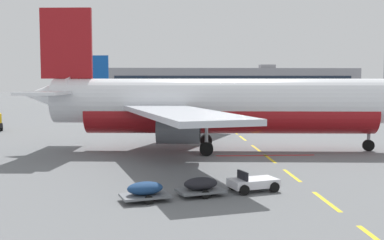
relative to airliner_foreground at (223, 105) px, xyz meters
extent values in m
cube|color=yellow|center=(3.14, -17.39, -3.95)|extent=(0.24, 4.00, 0.01)
cube|color=yellow|center=(3.14, -10.90, -3.95)|extent=(0.24, 4.00, 0.01)
cube|color=yellow|center=(3.14, -4.43, -3.95)|extent=(0.24, 4.00, 0.01)
cube|color=yellow|center=(3.14, 1.25, -3.95)|extent=(0.24, 4.00, 0.01)
cube|color=yellow|center=(3.14, 8.65, -3.95)|extent=(0.24, 4.00, 0.01)
cube|color=yellow|center=(3.14, 14.25, -3.95)|extent=(0.24, 4.00, 0.01)
cube|color=yellow|center=(3.14, 21.29, -3.95)|extent=(0.24, 4.00, 0.01)
cube|color=yellow|center=(3.14, 28.45, -3.95)|extent=(0.24, 4.00, 0.01)
cube|color=yellow|center=(3.14, 34.07, -3.95)|extent=(0.24, 4.00, 0.01)
cube|color=yellow|center=(3.14, 41.13, -3.95)|extent=(0.24, 4.00, 0.01)
cube|color=yellow|center=(3.14, 48.31, -3.95)|extent=(0.24, 4.00, 0.01)
cube|color=yellow|center=(3.14, 55.36, -3.95)|extent=(0.24, 4.00, 0.01)
cube|color=yellow|center=(3.14, 62.07, -3.95)|extent=(0.24, 4.00, 0.01)
cube|color=#B21414|center=(3.14, -2.84, -3.95)|extent=(8.00, 0.40, 0.01)
cylinder|color=white|center=(0.58, -0.05, 0.35)|extent=(30.31, 6.16, 3.80)
cylinder|color=maroon|center=(0.58, -0.05, -0.69)|extent=(24.70, 5.41, 3.50)
cone|color=white|center=(-15.12, 1.19, 0.83)|extent=(4.44, 3.55, 3.23)
cube|color=maroon|center=(-13.37, 1.06, 5.25)|extent=(4.41, 0.70, 6.00)
cube|color=white|center=(-13.82, 4.30, 1.11)|extent=(3.69, 6.63, 0.24)
cube|color=white|center=(-14.32, -2.08, 1.11)|extent=(3.69, 6.63, 0.24)
cube|color=#B7BCC6|center=(-2.71, 8.74, -0.12)|extent=(11.25, 17.49, 0.36)
cube|color=#B7BCC6|center=(-4.05, -8.21, -0.12)|extent=(8.98, 17.66, 0.36)
cylinder|color=#4C4F54|center=(-3.10, 5.76, -1.57)|extent=(3.36, 2.35, 2.10)
cylinder|color=black|center=(-1.50, 5.64, -1.57)|extent=(0.26, 1.79, 1.79)
cylinder|color=#4C4F54|center=(-3.96, -5.20, -1.57)|extent=(3.36, 2.35, 2.10)
cylinder|color=black|center=(-2.37, -5.33, -1.57)|extent=(0.26, 1.79, 1.79)
cylinder|color=gray|center=(12.45, -0.98, -2.12)|extent=(0.28, 0.28, 2.67)
cylinder|color=black|center=(12.45, -0.98, -3.45)|extent=(1.01, 0.36, 0.99)
cylinder|color=gray|center=(-1.21, 2.70, -2.09)|extent=(0.28, 0.28, 2.61)
cylinder|color=black|center=(-1.18, 3.05, -3.40)|extent=(1.12, 0.44, 1.10)
cylinder|color=black|center=(-1.23, 2.35, -3.40)|extent=(1.12, 0.44, 1.10)
cylinder|color=gray|center=(-1.62, -2.48, -2.09)|extent=(0.28, 0.28, 2.61)
cylinder|color=black|center=(-1.59, -2.13, -3.40)|extent=(1.12, 0.44, 1.10)
cylinder|color=black|center=(-1.64, -2.83, -3.40)|extent=(1.12, 0.44, 1.10)
cylinder|color=silver|center=(-6.43, 60.30, 0.09)|extent=(28.47, 8.89, 3.57)
cylinder|color=#0F479E|center=(-6.43, 60.30, -0.89)|extent=(23.24, 7.61, 3.29)
cone|color=silver|center=(7.46, 57.60, 0.09)|extent=(3.90, 4.06, 3.50)
cone|color=silver|center=(-20.97, 63.12, 0.54)|extent=(4.46, 3.73, 3.04)
cube|color=#192333|center=(6.49, 57.79, 0.72)|extent=(1.99, 2.92, 0.56)
cube|color=#0F479E|center=(-19.35, 62.80, 4.70)|extent=(4.13, 1.12, 5.64)
cube|color=silver|center=(-19.43, 65.88, 0.81)|extent=(4.10, 6.48, 0.23)
cube|color=silver|center=(-20.57, 59.97, 0.81)|extent=(4.10, 6.48, 0.23)
cube|color=#B7BCC6|center=(-8.58, 68.86, -0.35)|extent=(11.95, 16.08, 0.34)
cube|color=#B7BCC6|center=(-11.62, 53.16, -0.35)|extent=(6.78, 16.47, 0.34)
cylinder|color=#4C4F54|center=(-9.25, 66.11, -1.72)|extent=(3.33, 2.51, 1.97)
cylinder|color=black|center=(-7.78, 65.83, -1.72)|extent=(0.43, 1.67, 1.68)
cylinder|color=#4C4F54|center=(-11.22, 55.96, -1.72)|extent=(3.33, 2.51, 1.97)
cylinder|color=black|center=(-9.74, 55.67, -1.72)|extent=(0.43, 1.67, 1.68)
cylinder|color=gray|center=(4.56, 58.17, -2.23)|extent=(0.26, 0.26, 2.51)
cylinder|color=black|center=(4.56, 58.17, -3.48)|extent=(0.96, 0.44, 0.93)
cylinder|color=gray|center=(-7.81, 63.06, -2.21)|extent=(0.26, 0.26, 2.45)
cylinder|color=black|center=(-7.75, 63.38, -3.43)|extent=(1.08, 0.52, 1.03)
cylinder|color=black|center=(-7.87, 62.73, -3.43)|extent=(1.08, 0.52, 1.03)
cylinder|color=gray|center=(-8.74, 58.26, -2.21)|extent=(0.26, 0.26, 2.45)
cylinder|color=black|center=(-8.68, 58.58, -3.43)|extent=(1.08, 0.52, 1.03)
cylinder|color=black|center=(-8.80, 57.93, -3.43)|extent=(1.08, 0.52, 1.03)
cylinder|color=black|center=(-24.78, 17.58, -3.47)|extent=(0.66, 0.99, 0.96)
cube|color=silver|center=(-0.10, -14.99, -3.49)|extent=(2.90, 2.13, 0.44)
cube|color=black|center=(-0.72, -15.18, -3.09)|extent=(0.46, 1.10, 0.56)
cylinder|color=black|center=(0.55, -14.04, -3.67)|extent=(0.59, 0.34, 0.56)
cylinder|color=black|center=(0.98, -15.37, -3.67)|extent=(0.59, 0.34, 0.56)
cylinder|color=black|center=(-1.18, -14.60, -3.67)|extent=(0.59, 0.34, 0.56)
cylinder|color=black|center=(-0.75, -15.93, -3.67)|extent=(0.59, 0.34, 0.56)
cube|color=slate|center=(-3.05, -15.94, -3.67)|extent=(2.74, 2.16, 0.12)
ellipsoid|color=black|center=(-3.05, -15.94, -3.29)|extent=(2.10, 1.70, 0.64)
cylinder|color=black|center=(-3.26, -15.29, -3.73)|extent=(0.46, 0.27, 0.44)
cylinder|color=black|center=(-2.84, -16.58, -3.73)|extent=(0.46, 0.27, 0.44)
cube|color=slate|center=(-5.91, -16.86, -3.67)|extent=(2.74, 2.16, 0.12)
ellipsoid|color=navy|center=(-5.91, -16.86, -3.29)|extent=(2.10, 1.70, 0.64)
cylinder|color=black|center=(-6.11, -16.22, -3.73)|extent=(0.46, 0.27, 0.44)
cylinder|color=black|center=(-5.70, -17.50, -3.73)|extent=(0.46, 0.27, 0.44)
cylinder|color=slate|center=(32.49, 38.97, -3.65)|extent=(0.70, 0.70, 0.60)
cube|color=gray|center=(20.88, 148.64, 1.50)|extent=(98.54, 20.63, 10.90)
cube|color=#192333|center=(20.88, 138.26, 2.05)|extent=(90.66, 0.12, 3.92)
cube|color=gray|center=(35.66, 148.64, 7.75)|extent=(6.00, 5.00, 1.60)
camera|label=1|loc=(-4.80, -40.12, 2.06)|focal=44.08mm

